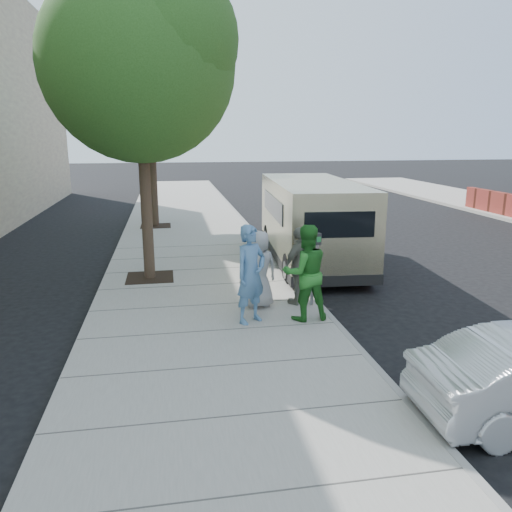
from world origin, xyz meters
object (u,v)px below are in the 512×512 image
Objects in this scene: parking_meter at (313,254)px; person_officer at (251,274)px; person_gray_shirt at (259,269)px; tree_near at (140,57)px; van at (311,220)px; tree_far at (151,105)px; person_striped_polo at (300,266)px; person_green_shirt at (305,273)px.

person_officer is at bearing -165.24° from parking_meter.
parking_meter is 1.66m from person_officer.
tree_near is at bearing -62.55° from person_gray_shirt.
van is 3.46× the size of person_officer.
tree_far reaches higher than person_striped_polo.
tree_far is 8.63m from van.
van reaches higher than person_striped_polo.
person_officer is 1.55m from person_striped_polo.
person_green_shirt is at bearing -103.20° from van.
tree_near is at bearing -160.66° from van.
parking_meter is 0.24× the size of van.
tree_far reaches higher than van.
tree_near reaches higher than person_striped_polo.
person_officer is at bearing -5.36° from person_green_shirt.
person_green_shirt is 1.18m from person_gray_shirt.
parking_meter is (3.50, -2.81, -4.24)m from tree_near.
parking_meter is at bearing -71.40° from tree_far.
van is at bearing -53.83° from tree_far.
person_officer is at bearing -114.24° from van.
person_gray_shirt is (2.35, -2.71, -4.56)m from tree_near.
person_striped_polo is at bearing -38.92° from tree_near.
tree_near is 1.16× the size of tree_far.
person_officer is at bearing 56.13° from person_gray_shirt.
person_striped_polo is (-1.37, -3.90, -0.30)m from van.
van is 5.48m from person_officer.
van is at bearing -133.32° from person_gray_shirt.
parking_meter is 0.42m from person_striped_polo.
person_striped_polo is at bearing -72.31° from tree_far.
van is (4.63, -6.33, -3.58)m from tree_far.
person_gray_shirt is at bearing -115.80° from van.
van reaches higher than person_green_shirt.
person_striped_polo is (0.14, 0.96, -0.11)m from person_green_shirt.
parking_meter is at bearing 108.89° from person_striped_polo.
tree_near is 5.80m from person_gray_shirt.
parking_meter is 0.81× the size of person_officer.
person_green_shirt is 0.97m from person_striped_polo.
van reaches higher than person_gray_shirt.
person_green_shirt is at bearing 46.51° from person_striped_polo.
van is at bearing 27.89° from person_officer.
tree_near is 1.11× the size of van.
tree_near is 6.18m from parking_meter.
tree_far is (-0.00, 7.60, -0.66)m from tree_near.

